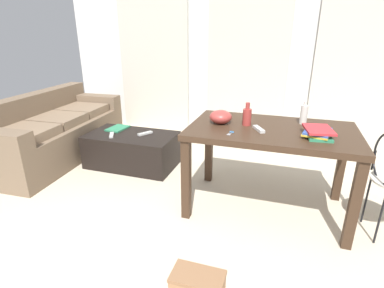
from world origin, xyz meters
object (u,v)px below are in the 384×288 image
at_px(bottle_near, 304,114).
at_px(tv_remote_on_table, 259,129).
at_px(couch, 54,133).
at_px(magazine, 118,128).
at_px(craft_table, 271,140).
at_px(bottle_far, 247,116).
at_px(tv_remote_primary, 145,133).
at_px(tv_remote_secondary, 112,135).
at_px(scissors, 231,133).
at_px(coffee_table, 132,150).
at_px(shoebox, 198,284).
at_px(bowl, 221,117).
at_px(book_stack, 318,132).

height_order(bottle_near, tv_remote_on_table, bottle_near).
relative_size(couch, bottle_near, 10.08).
bearing_deg(couch, magazine, 13.08).
height_order(craft_table, bottle_far, bottle_far).
xyz_separation_m(tv_remote_primary, tv_remote_secondary, (-0.34, -0.17, 0.00)).
bearing_deg(tv_remote_primary, scissors, -2.11).
bearing_deg(magazine, coffee_table, -21.79).
bearing_deg(bottle_near, shoebox, -112.29).
bearing_deg(tv_remote_on_table, coffee_table, 130.12).
bearing_deg(tv_remote_primary, tv_remote_on_table, 6.64).
height_order(bowl, shoebox, bowl).
distance_m(coffee_table, bottle_near, 1.96).
bearing_deg(bottle_far, tv_remote_primary, 158.57).
xyz_separation_m(craft_table, bowl, (-0.44, 0.01, 0.16)).
height_order(book_stack, tv_remote_secondary, book_stack).
xyz_separation_m(tv_remote_on_table, shoebox, (-0.20, -1.01, -0.70)).
bearing_deg(coffee_table, craft_table, -15.78).
relative_size(coffee_table, scissors, 10.54).
xyz_separation_m(couch, bottle_near, (2.90, -0.18, 0.53)).
height_order(bottle_near, bottle_far, bottle_near).
distance_m(book_stack, tv_remote_primary, 1.92).
height_order(book_stack, magazine, book_stack).
height_order(coffee_table, bottle_far, bottle_far).
distance_m(tv_remote_on_table, magazine, 1.91).
relative_size(bottle_far, scissors, 2.00).
xyz_separation_m(coffee_table, bottle_near, (1.83, -0.24, 0.65)).
xyz_separation_m(bowl, scissors, (0.14, -0.24, -0.05)).
bearing_deg(tv_remote_on_table, book_stack, -30.98).
bearing_deg(bottle_near, craft_table, -138.84).
xyz_separation_m(couch, tv_remote_on_table, (2.56, -0.48, 0.45)).
bearing_deg(shoebox, book_stack, 57.29).
xyz_separation_m(scissors, tv_remote_secondary, (-1.47, 0.56, -0.36)).
relative_size(scissors, tv_remote_primary, 0.54).
xyz_separation_m(bottle_far, scissors, (-0.08, -0.25, -0.08)).
relative_size(bottle_far, shoebox, 0.60).
distance_m(coffee_table, scissors, 1.57).
bearing_deg(scissors, couch, 165.27).
height_order(tv_remote_primary, shoebox, tv_remote_primary).
bearing_deg(shoebox, coffee_table, 129.68).
xyz_separation_m(couch, shoebox, (2.36, -1.50, -0.25)).
relative_size(scissors, shoebox, 0.30).
bearing_deg(book_stack, tv_remote_secondary, 168.43).
distance_m(bowl, magazine, 1.57).
relative_size(bowl, tv_remote_secondary, 1.16).
distance_m(tv_remote_primary, tv_remote_secondary, 0.38).
height_order(bottle_far, tv_remote_on_table, bottle_far).
bearing_deg(coffee_table, scissors, -27.79).
relative_size(magazine, shoebox, 0.84).
bearing_deg(tv_remote_secondary, coffee_table, 4.73).
distance_m(couch, bottle_far, 2.52).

